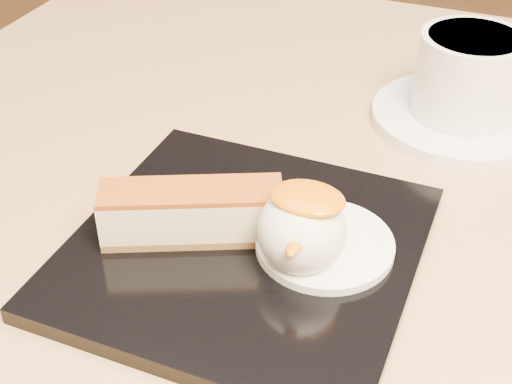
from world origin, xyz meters
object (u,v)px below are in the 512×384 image
at_px(coffee_cup, 471,74).
at_px(saucer, 460,117).
at_px(table, 296,337).
at_px(cheesecake, 192,213).
at_px(ice_cream_scoop, 302,230).
at_px(dessert_plate, 245,250).

bearing_deg(coffee_cup, saucer, -180.00).
bearing_deg(table, cheesecake, -119.77).
distance_m(cheesecake, ice_cream_scoop, 0.08).
distance_m(dessert_plate, saucer, 0.25).
relative_size(ice_cream_scoop, saucer, 0.37).
xyz_separation_m(cheesecake, ice_cream_scoop, (0.08, 0.00, 0.01)).
height_order(dessert_plate, ice_cream_scoop, ice_cream_scoop).
distance_m(ice_cream_scoop, coffee_cup, 0.25).
relative_size(dessert_plate, coffee_cup, 1.99).
relative_size(cheesecake, coffee_cup, 1.08).
bearing_deg(table, coffee_cup, 58.14).
xyz_separation_m(dessert_plate, saucer, (0.11, 0.23, -0.00)).
xyz_separation_m(table, ice_cream_scoop, (0.03, -0.09, 0.19)).
height_order(dessert_plate, saucer, dessert_plate).
height_order(table, ice_cream_scoop, ice_cream_scoop).
distance_m(ice_cream_scoop, saucer, 0.25).
distance_m(dessert_plate, coffee_cup, 0.26).
bearing_deg(dessert_plate, ice_cream_scoop, -7.13).
relative_size(cheesecake, saucer, 0.80).
distance_m(dessert_plate, cheesecake, 0.04).
height_order(cheesecake, coffee_cup, coffee_cup).
height_order(table, cheesecake, cheesecake).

